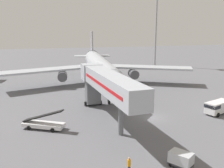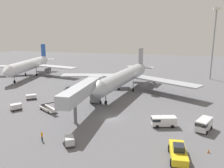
{
  "view_description": "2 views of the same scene",
  "coord_description": "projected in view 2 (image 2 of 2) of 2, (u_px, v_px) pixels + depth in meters",
  "views": [
    {
      "loc": [
        -16.81,
        -34.8,
        13.81
      ],
      "look_at": [
        -2.95,
        11.89,
        3.11
      ],
      "focal_mm": 40.8,
      "sensor_mm": 36.0,
      "label": 1
    },
    {
      "loc": [
        13.59,
        -46.12,
        18.93
      ],
      "look_at": [
        -4.5,
        15.03,
        4.29
      ],
      "focal_mm": 36.39,
      "sensor_mm": 36.0,
      "label": 2
    }
  ],
  "objects": [
    {
      "name": "service_van_mid_left",
      "position": [
        163.0,
        121.0,
        46.41
      ],
      "size": [
        5.35,
        3.49,
        2.07
      ],
      "color": "white",
      "rests_on": "ground"
    },
    {
      "name": "service_van_mid_right",
      "position": [
        204.0,
        124.0,
        44.36
      ],
      "size": [
        3.68,
        5.05,
        2.34
      ],
      "color": "silver",
      "rests_on": "ground"
    },
    {
      "name": "baggage_cart_far_center",
      "position": [
        70.0,
        141.0,
        38.56
      ],
      "size": [
        2.46,
        2.69,
        1.55
      ],
      "color": "#38383D",
      "rests_on": "ground"
    },
    {
      "name": "baggage_cart_near_center",
      "position": [
        16.0,
        107.0,
        56.16
      ],
      "size": [
        2.71,
        2.94,
        1.57
      ],
      "color": "#38383D",
      "rests_on": "ground"
    },
    {
      "name": "jet_bridge",
      "position": [
        85.0,
        90.0,
        53.09
      ],
      "size": [
        4.31,
        22.13,
        7.53
      ],
      "color": "#B2B7C1",
      "rests_on": "ground"
    },
    {
      "name": "apron_light_mast",
      "position": [
        215.0,
        31.0,
        89.15
      ],
      "size": [
        2.4,
        2.4,
        28.17
      ],
      "color": "#93969B",
      "rests_on": "ground"
    },
    {
      "name": "ground_crew_worker_foreground",
      "position": [
        42.0,
        136.0,
        40.27
      ],
      "size": [
        0.36,
        0.36,
        1.76
      ],
      "color": "#1E2333",
      "rests_on": "ground"
    },
    {
      "name": "safety_cone_alpha",
      "position": [
        209.0,
        151.0,
        36.4
      ],
      "size": [
        0.4,
        0.4,
        0.62
      ],
      "color": "black",
      "rests_on": "ground"
    },
    {
      "name": "baggage_cart_near_right",
      "position": [
        31.0,
        97.0,
        65.18
      ],
      "size": [
        3.04,
        2.85,
        1.38
      ],
      "color": "#38383D",
      "rests_on": "ground"
    },
    {
      "name": "airplane_at_gate",
      "position": [
        125.0,
        76.0,
        73.16
      ],
      "size": [
        47.14,
        45.71,
        12.93
      ],
      "color": "#B7BCC6",
      "rests_on": "ground"
    },
    {
      "name": "belt_loader_truck",
      "position": [
        48.0,
        108.0,
        55.59
      ],
      "size": [
        6.05,
        4.51,
        2.94
      ],
      "color": "white",
      "rests_on": "ground"
    },
    {
      "name": "airplane_background",
      "position": [
        30.0,
        65.0,
        98.45
      ],
      "size": [
        41.8,
        41.37,
        13.11
      ],
      "color": "silver",
      "rests_on": "ground"
    },
    {
      "name": "ground_plane",
      "position": [
        112.0,
        118.0,
        51.1
      ],
      "size": [
        300.0,
        300.0,
        0.0
      ],
      "primitive_type": "plane",
      "color": "slate"
    },
    {
      "name": "pushback_tug",
      "position": [
        178.0,
        152.0,
        34.37
      ],
      "size": [
        3.2,
        6.65,
        2.51
      ],
      "color": "yellow",
      "rests_on": "ground"
    }
  ]
}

